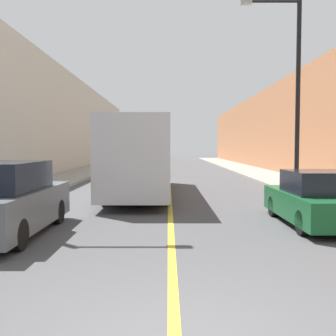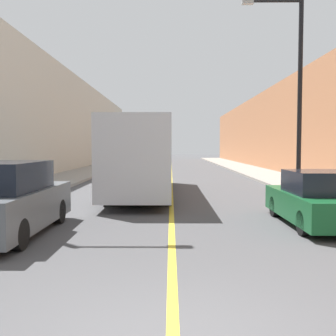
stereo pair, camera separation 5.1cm
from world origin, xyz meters
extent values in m
cube|color=gray|center=(-7.02, 30.00, 0.08)|extent=(3.38, 72.00, 0.16)
cube|color=gray|center=(7.02, 30.00, 0.08)|extent=(3.38, 72.00, 0.16)
cube|color=#B7B2A3|center=(-10.71, 30.00, 4.38)|extent=(4.00, 72.00, 8.76)
cube|color=#B2724C|center=(10.71, 30.00, 3.70)|extent=(4.00, 72.00, 7.40)
cube|color=gold|center=(0.00, 30.00, 0.00)|extent=(0.16, 72.00, 0.01)
cube|color=silver|center=(-1.26, 13.86, 1.79)|extent=(2.52, 11.22, 2.93)
cube|color=black|center=(-1.26, 8.28, 2.30)|extent=(2.14, 0.04, 1.32)
cylinder|color=black|center=(-2.24, 10.39, 0.54)|extent=(0.55, 1.07, 1.07)
cylinder|color=black|center=(-0.28, 10.39, 0.54)|extent=(0.55, 1.07, 1.07)
cylinder|color=black|center=(-2.24, 17.34, 0.54)|extent=(0.55, 1.07, 1.07)
cylinder|color=black|center=(-0.28, 17.34, 0.54)|extent=(0.55, 1.07, 1.07)
cube|color=#51565B|center=(-4.10, 5.50, 0.66)|extent=(2.00, 4.74, 0.92)
cube|color=black|center=(-4.10, 5.26, 1.47)|extent=(1.76, 2.60, 0.69)
cylinder|color=black|center=(-3.31, 4.03, 0.34)|extent=(0.44, 0.68, 0.68)
cylinder|color=black|center=(-4.88, 6.96, 0.34)|extent=(0.44, 0.68, 0.68)
cylinder|color=black|center=(-3.31, 6.96, 0.34)|extent=(0.44, 0.68, 0.68)
cube|color=#145128|center=(4.05, 6.78, 0.55)|extent=(1.85, 4.28, 0.72)
cube|color=black|center=(4.05, 6.56, 1.21)|extent=(1.63, 1.93, 0.61)
cylinder|color=black|center=(3.33, 5.45, 0.31)|extent=(0.41, 0.62, 0.62)
cylinder|color=black|center=(3.33, 8.10, 0.31)|extent=(0.41, 0.62, 0.62)
cylinder|color=black|center=(4.77, 8.10, 0.31)|extent=(0.41, 0.62, 0.62)
cylinder|color=black|center=(5.63, 13.30, 4.36)|extent=(0.20, 0.20, 8.41)
cylinder|color=black|center=(4.47, 13.30, 8.47)|extent=(2.33, 0.12, 0.12)
cube|color=#999993|center=(3.30, 13.30, 8.42)|extent=(0.50, 0.24, 0.16)
camera|label=1|loc=(-0.08, -4.08, 2.18)|focal=42.00mm
camera|label=2|loc=(-0.03, -4.08, 2.18)|focal=42.00mm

